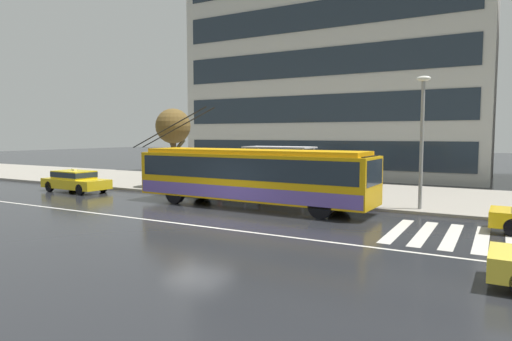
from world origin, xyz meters
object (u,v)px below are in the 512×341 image
at_px(bus_shelter, 281,158).
at_px(pedestrian_approaching_curb, 333,180).
at_px(taxi_queued_behind_bus, 75,180).
at_px(street_tree_bare, 173,127).
at_px(pedestrian_waiting_by_pole, 315,167).
at_px(trolleybus, 251,175).
at_px(street_lamp, 422,130).
at_px(pedestrian_walking_past, 219,162).
at_px(pedestrian_at_shelter, 259,165).

xyz_separation_m(bus_shelter, pedestrian_approaching_curb, (3.15, -0.49, -1.00)).
bearing_deg(taxi_queued_behind_bus, street_tree_bare, 41.18).
bearing_deg(pedestrian_waiting_by_pole, trolleybus, -112.00).
bearing_deg(trolleybus, pedestrian_approaching_curb, 48.63).
distance_m(bus_shelter, street_lamp, 7.79).
bearing_deg(bus_shelter, street_tree_bare, -178.22).
bearing_deg(pedestrian_walking_past, street_lamp, -9.62).
bearing_deg(pedestrian_at_shelter, pedestrian_walking_past, 166.85).
xyz_separation_m(pedestrian_at_shelter, street_tree_bare, (-6.04, -0.12, 2.14)).
height_order(taxi_queued_behind_bus, street_lamp, street_lamp).
height_order(trolleybus, pedestrian_approaching_curb, trolleybus).
distance_m(bus_shelter, street_tree_bare, 7.58).
distance_m(bus_shelter, pedestrian_walking_past, 4.65).
bearing_deg(bus_shelter, street_lamp, -10.58).
bearing_deg(pedestrian_walking_past, pedestrian_at_shelter, -13.15).
relative_size(pedestrian_approaching_curb, street_tree_bare, 0.34).
relative_size(bus_shelter, street_lamp, 0.64).
xyz_separation_m(pedestrian_approaching_curb, pedestrian_waiting_by_pole, (-1.27, 0.72, 0.55)).
bearing_deg(taxi_queued_behind_bus, pedestrian_approaching_curb, 13.52).
bearing_deg(street_lamp, pedestrian_at_shelter, 171.69).
distance_m(pedestrian_at_shelter, pedestrian_walking_past, 3.34).
relative_size(trolleybus, bus_shelter, 3.58).
relative_size(trolleybus, pedestrian_at_shelter, 6.85).
relative_size(pedestrian_approaching_curb, street_lamp, 0.29).
bearing_deg(trolleybus, pedestrian_at_shelter, 113.49).
height_order(trolleybus, pedestrian_at_shelter, trolleybus).
height_order(pedestrian_waiting_by_pole, street_lamp, street_lamp).
bearing_deg(pedestrian_waiting_by_pole, bus_shelter, -173.04).
distance_m(pedestrian_at_shelter, pedestrian_approaching_curb, 4.54).
distance_m(pedestrian_at_shelter, street_tree_bare, 6.41).
height_order(street_lamp, street_tree_bare, street_lamp).
distance_m(pedestrian_waiting_by_pole, street_lamp, 6.19).
distance_m(trolleybus, pedestrian_waiting_by_pole, 4.32).
xyz_separation_m(pedestrian_approaching_curb, pedestrian_walking_past, (-7.73, 1.14, 0.60)).
relative_size(pedestrian_walking_past, street_lamp, 0.34).
distance_m(trolleybus, pedestrian_approaching_curb, 4.39).
xyz_separation_m(taxi_queued_behind_bus, pedestrian_at_shelter, (10.44, 3.97, 1.04)).
relative_size(pedestrian_at_shelter, pedestrian_waiting_by_pole, 1.01).
bearing_deg(pedestrian_at_shelter, pedestrian_waiting_by_pole, 6.05).
height_order(bus_shelter, pedestrian_approaching_curb, bus_shelter).
relative_size(pedestrian_walking_past, street_tree_bare, 0.40).
bearing_deg(pedestrian_waiting_by_pole, taxi_queued_behind_bus, -162.48).
relative_size(bus_shelter, pedestrian_approaching_curb, 2.23).
xyz_separation_m(taxi_queued_behind_bus, pedestrian_waiting_by_pole, (13.65, 4.31, 0.98)).
xyz_separation_m(pedestrian_at_shelter, pedestrian_approaching_curb, (4.49, -0.38, -0.61)).
bearing_deg(pedestrian_approaching_curb, street_lamp, -11.81).
xyz_separation_m(bus_shelter, pedestrian_at_shelter, (-1.34, -0.11, -0.39)).
height_order(bus_shelter, pedestrian_walking_past, bus_shelter).
bearing_deg(street_tree_bare, bus_shelter, 1.78).
bearing_deg(taxi_queued_behind_bus, bus_shelter, 19.11).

